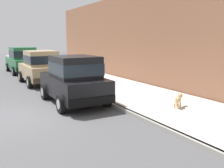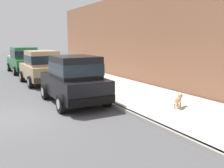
{
  "view_description": "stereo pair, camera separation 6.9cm",
  "coord_description": "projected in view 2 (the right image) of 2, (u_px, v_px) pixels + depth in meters",
  "views": [
    {
      "loc": [
        -1.3,
        -8.52,
        2.5
      ],
      "look_at": [
        3.23,
        -0.51,
        0.85
      ],
      "focal_mm": 40.0,
      "sensor_mm": 36.0,
      "label": 1
    },
    {
      "loc": [
        -1.24,
        -8.55,
        2.5
      ],
      "look_at": [
        3.23,
        -0.51,
        0.85
      ],
      "focal_mm": 40.0,
      "sensor_mm": 36.0,
      "label": 2
    }
  ],
  "objects": [
    {
      "name": "dog_tan",
      "position": [
        178.0,
        99.0,
        8.74
      ],
      "size": [
        0.68,
        0.45,
        0.49
      ],
      "color": "tan",
      "rests_on": "sidewalk"
    },
    {
      "name": "car_green_sedan",
      "position": [
        24.0,
        60.0,
        18.88
      ],
      "size": [
        2.11,
        4.64,
        1.92
      ],
      "color": "#23663D",
      "rests_on": "ground"
    },
    {
      "name": "car_tan_hatchback",
      "position": [
        41.0,
        67.0,
        14.08
      ],
      "size": [
        2.0,
        3.83,
        1.88
      ],
      "color": "tan",
      "rests_on": "ground"
    },
    {
      "name": "curb",
      "position": [
        105.0,
        101.0,
        9.91
      ],
      "size": [
        0.16,
        64.0,
        0.14
      ],
      "primitive_type": "cube",
      "color": "gray",
      "rests_on": "ground"
    },
    {
      "name": "building_facade",
      "position": [
        125.0,
        38.0,
        15.49
      ],
      "size": [
        0.5,
        20.0,
        5.13
      ],
      "primitive_type": "cube",
      "color": "#8C5B42",
      "rests_on": "ground"
    },
    {
      "name": "ground_plane",
      "position": [
        21.0,
        115.0,
        8.4
      ],
      "size": [
        80.0,
        80.0,
        0.0
      ],
      "primitive_type": "plane",
      "color": "#4C4C4F"
    },
    {
      "name": "car_black_hatchback",
      "position": [
        74.0,
        79.0,
        9.74
      ],
      "size": [
        1.99,
        3.82,
        1.88
      ],
      "color": "black",
      "rests_on": "ground"
    },
    {
      "name": "sidewalk",
      "position": [
        142.0,
        96.0,
        10.77
      ],
      "size": [
        3.6,
        64.0,
        0.14
      ],
      "primitive_type": "cube",
      "color": "#B7B5AD",
      "rests_on": "ground"
    }
  ]
}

